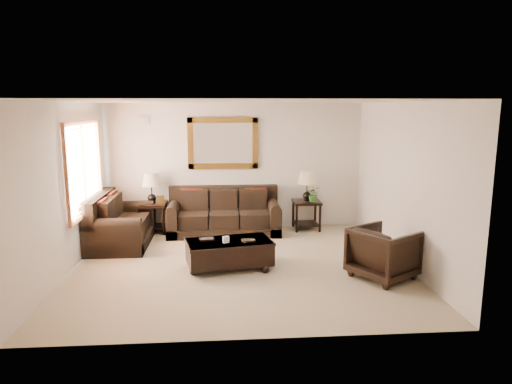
{
  "coord_description": "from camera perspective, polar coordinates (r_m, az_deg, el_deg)",
  "views": [
    {
      "loc": [
        -0.26,
        -7.3,
        2.62
      ],
      "look_at": [
        0.32,
        0.6,
        1.13
      ],
      "focal_mm": 32.0,
      "sensor_mm": 36.0,
      "label": 1
    }
  ],
  "objects": [
    {
      "name": "potted_plant",
      "position": [
        9.74,
        7.21,
        -0.46
      ],
      "size": [
        0.37,
        0.39,
        0.26
      ],
      "primitive_type": "imported",
      "rotation": [
        0.0,
        0.0,
        -0.24
      ],
      "color": "#26531C",
      "rests_on": "end_table_right"
    },
    {
      "name": "end_table_right",
      "position": [
        9.81,
        6.37,
        0.05
      ],
      "size": [
        0.58,
        0.58,
        1.27
      ],
      "color": "black",
      "rests_on": "room"
    },
    {
      "name": "window",
      "position": [
        8.62,
        -20.64,
        2.83
      ],
      "size": [
        0.07,
        1.96,
        1.66
      ],
      "color": "white",
      "rests_on": "room"
    },
    {
      "name": "end_table_left",
      "position": [
        9.75,
        -12.89,
        -0.21
      ],
      "size": [
        0.58,
        0.58,
        1.27
      ],
      "color": "black",
      "rests_on": "room"
    },
    {
      "name": "loveseat",
      "position": [
        9.17,
        -16.83,
        -4.09
      ],
      "size": [
        1.04,
        1.75,
        0.98
      ],
      "rotation": [
        0.0,
        0.0,
        1.57
      ],
      "color": "black",
      "rests_on": "room"
    },
    {
      "name": "armchair",
      "position": [
        7.34,
        15.7,
        -7.05
      ],
      "size": [
        1.14,
        1.15,
        0.88
      ],
      "primitive_type": "imported",
      "rotation": [
        0.0,
        0.0,
        2.14
      ],
      "color": "black",
      "rests_on": "floor"
    },
    {
      "name": "coffee_table",
      "position": [
        7.54,
        -3.37,
        -7.38
      ],
      "size": [
        1.49,
        0.99,
        0.58
      ],
      "rotation": [
        0.0,
        0.0,
        0.2
      ],
      "color": "black",
      "rests_on": "room"
    },
    {
      "name": "room",
      "position": [
        7.42,
        -2.15,
        0.77
      ],
      "size": [
        5.51,
        5.01,
        2.71
      ],
      "color": "#9A8C6A",
      "rests_on": "ground"
    },
    {
      "name": "sofa",
      "position": [
        9.62,
        -4.02,
        -3.08
      ],
      "size": [
        2.32,
        1.0,
        0.95
      ],
      "color": "black",
      "rests_on": "room"
    },
    {
      "name": "mirror",
      "position": [
        9.8,
        -4.15,
        6.1
      ],
      "size": [
        1.5,
        0.06,
        1.1
      ],
      "color": "#532D10",
      "rests_on": "room"
    },
    {
      "name": "air_vent",
      "position": [
        9.92,
        -13.9,
        8.77
      ],
      "size": [
        0.25,
        0.02,
        0.18
      ],
      "primitive_type": "cube",
      "color": "#999999",
      "rests_on": "room"
    }
  ]
}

